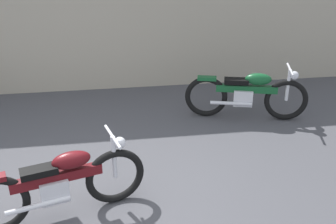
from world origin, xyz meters
The scene contains 4 objects.
ground_plane centered at (0.00, 0.00, 0.00)m, with size 40.00×40.00×0.00m, color #47474C.
building_wall centered at (0.00, 3.88, 1.48)m, with size 18.00×0.30×2.96m, color #B2A893.
motorcycle_maroon centered at (-0.23, 0.05, 0.42)m, with size 1.91×0.75×0.88m.
motorcycle_green centered at (2.54, 2.13, 0.43)m, with size 1.94×0.72×0.89m.
Camera 1 is at (0.42, -3.65, 2.99)m, focal length 43.22 mm.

